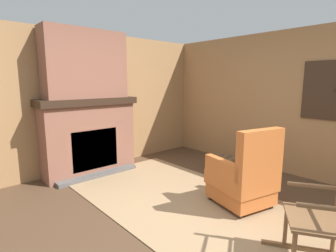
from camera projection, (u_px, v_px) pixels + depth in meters
name	position (u px, v px, depth m)	size (l,w,h in m)	color
ground_plane	(183.00, 224.00, 2.87)	(14.00, 14.00, 0.00)	#4C3523
wood_panel_wall_left	(81.00, 102.00, 4.51)	(0.06, 5.55, 2.38)	#9E7247
wood_panel_wall_back	(292.00, 103.00, 4.30)	(5.55, 0.09, 2.38)	#9E7247
fireplace_hearth	(89.00, 136.00, 4.41)	(0.65, 1.61, 1.28)	brown
chimney_breast	(85.00, 64.00, 4.22)	(0.39, 1.33, 1.08)	brown
area_rug	(187.00, 202.00, 3.38)	(3.57, 1.88, 0.01)	#997A56
armchair	(244.00, 179.00, 3.24)	(0.81, 0.78, 1.02)	#C6662D
rocking_chair	(323.00, 221.00, 2.12)	(0.93, 0.82, 1.28)	brown
firewood_stack	(223.00, 164.00, 4.54)	(0.48, 0.45, 0.27)	brown
oil_lamp_vase	(72.00, 92.00, 4.17)	(0.09, 0.09, 0.29)	#99B29E
storage_case	(95.00, 93.00, 4.44)	(0.16, 0.28, 0.15)	gray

